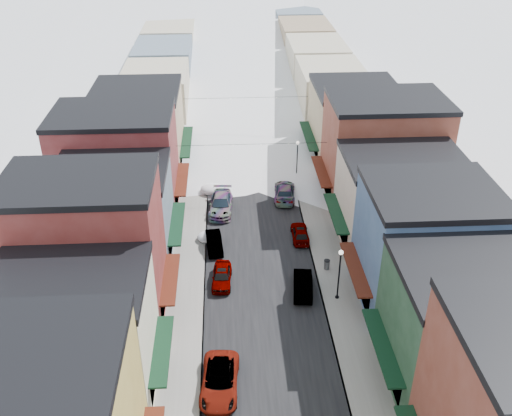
{
  "coord_description": "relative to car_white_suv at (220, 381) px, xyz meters",
  "views": [
    {
      "loc": [
        -2.81,
        -16.63,
        31.27
      ],
      "look_at": [
        0.0,
        32.06,
        2.82
      ],
      "focal_mm": 40.0,
      "sensor_mm": 36.0,
      "label": 1
    }
  ],
  "objects": [
    {
      "name": "bldg_l_brick_near",
      "position": [
        -9.98,
        8.74,
        5.48
      ],
      "size": [
        12.3,
        8.2,
        12.5
      ],
      "color": "maroon",
      "rests_on": "ground"
    },
    {
      "name": "car_silver_wagon",
      "position": [
        0.21,
        24.77,
        0.07
      ],
      "size": [
        2.78,
        5.97,
        1.69
      ],
      "primitive_type": "imported",
      "rotation": [
        0.0,
        0.0,
        -0.07
      ],
      "color": "#AAAEB3",
      "rests_on": "ground"
    },
    {
      "name": "bldg_l_cream",
      "position": [
        -9.48,
        0.74,
        3.99
      ],
      "size": [
        11.3,
        8.2,
        9.5
      ],
      "color": "beige",
      "rests_on": "ground"
    },
    {
      "name": "car_gray_suv",
      "position": [
        8.02,
        18.82,
        -0.08
      ],
      "size": [
        1.71,
        4.11,
        1.39
      ],
      "primitive_type": "imported",
      "rotation": [
        0.0,
        0.0,
        3.13
      ],
      "color": "gray",
      "rests_on": "ground"
    },
    {
      "name": "car_lane_white",
      "position": [
        5.04,
        59.39,
        0.05
      ],
      "size": [
        2.96,
        6.0,
        1.64
      ],
      "primitive_type": "imported",
      "rotation": [
        0.0,
        0.0,
        3.18
      ],
      "color": "silver",
      "rests_on": "ground"
    },
    {
      "name": "distant_blocks",
      "position": [
        3.72,
        71.24,
        3.23
      ],
      "size": [
        34.0,
        55.0,
        8.0
      ],
      "color": "gray",
      "rests_on": "ground"
    },
    {
      "name": "road",
      "position": [
        3.72,
        48.24,
        -0.77
      ],
      "size": [
        10.0,
        160.0,
        0.01
      ],
      "primitive_type": "cube",
      "color": "black",
      "rests_on": "ground"
    },
    {
      "name": "bldg_r_tan",
      "position": [
        16.91,
        37.24,
        3.98
      ],
      "size": [
        11.3,
        11.2,
        9.5
      ],
      "color": "tan",
      "rests_on": "ground"
    },
    {
      "name": "snow_pile_mid",
      "position": [
        -1.05,
        19.06,
        -0.32
      ],
      "size": [
        2.22,
        2.57,
        0.94
      ],
      "color": "white",
      "rests_on": "ground"
    },
    {
      "name": "sidewalk_right",
      "position": [
        10.32,
        48.24,
        -0.7
      ],
      "size": [
        3.2,
        160.0,
        0.15
      ],
      "primitive_type": "cube",
      "color": "gray",
      "rests_on": "ground"
    },
    {
      "name": "streetlamp_far",
      "position": [
        9.21,
        31.85,
        2.34
      ],
      "size": [
        0.39,
        0.39,
        4.7
      ],
      "color": "black",
      "rests_on": "sidewalk_right"
    },
    {
      "name": "bldg_r_cream",
      "position": [
        17.41,
        18.24,
        3.74
      ],
      "size": [
        12.3,
        9.2,
        9.0
      ],
      "color": "beige",
      "rests_on": "ground"
    },
    {
      "name": "car_green_sedan",
      "position": [
        7.22,
        10.52,
        -0.02
      ],
      "size": [
        2.11,
        4.73,
        1.51
      ],
      "primitive_type": "imported",
      "rotation": [
        0.0,
        0.0,
        3.03
      ],
      "color": "black",
      "rests_on": "ground"
    },
    {
      "name": "bldg_r_green",
      "position": [
        16.91,
        0.24,
        3.99
      ],
      "size": [
        11.3,
        9.2,
        9.5
      ],
      "color": "#1E4029",
      "rests_on": "ground"
    },
    {
      "name": "curb_right",
      "position": [
        8.77,
        48.24,
        -0.7
      ],
      "size": [
        0.1,
        160.0,
        0.15
      ],
      "primitive_type": "cube",
      "color": "slate",
      "rests_on": "ground"
    },
    {
      "name": "bldg_l_brick_far",
      "position": [
        -10.48,
        26.24,
        4.73
      ],
      "size": [
        13.3,
        9.2,
        11.0
      ],
      "color": "maroon",
      "rests_on": "ground"
    },
    {
      "name": "car_black_sedan",
      "position": [
        7.31,
        27.22,
        0.04
      ],
      "size": [
        2.81,
        5.78,
        1.62
      ],
      "primitive_type": "imported",
      "rotation": [
        0.0,
        0.0,
        3.04
      ],
      "color": "black",
      "rests_on": "ground"
    },
    {
      "name": "car_dark_hatch",
      "position": [
        -0.48,
        17.59,
        -0.09
      ],
      "size": [
        1.85,
        4.25,
        1.36
      ],
      "primitive_type": "imported",
      "rotation": [
        0.0,
        0.0,
        0.1
      ],
      "color": "black",
      "rests_on": "ground"
    },
    {
      "name": "car_white_suv",
      "position": [
        0.0,
        0.0,
        0.0
      ],
      "size": [
        2.95,
        5.72,
        1.54
      ],
      "primitive_type": "imported",
      "rotation": [
        0.0,
        0.0,
        -0.07
      ],
      "color": "white",
      "rests_on": "ground"
    },
    {
      "name": "car_lane_silver",
      "position": [
        1.89,
        47.16,
        -0.03
      ],
      "size": [
        1.87,
        4.41,
        1.49
      ],
      "primitive_type": "imported",
      "rotation": [
        0.0,
        0.0,
        0.03
      ],
      "color": "gray",
      "rests_on": "ground"
    },
    {
      "name": "streetlamp_near",
      "position": [
        10.02,
        9.32,
        2.45
      ],
      "size": [
        0.41,
        0.41,
        4.87
      ],
      "color": "black",
      "rests_on": "sidewalk_right"
    },
    {
      "name": "sidewalk_left",
      "position": [
        -2.88,
        48.24,
        -0.7
      ],
      "size": [
        3.2,
        160.0,
        0.15
      ],
      "primitive_type": "cube",
      "color": "gray",
      "rests_on": "ground"
    },
    {
      "name": "curb_left",
      "position": [
        -1.33,
        48.24,
        -0.7
      ],
      "size": [
        0.1,
        160.0,
        0.15
      ],
      "primitive_type": "cube",
      "color": "slate",
      "rests_on": "ground"
    },
    {
      "name": "snow_pile_far",
      "position": [
        -0.78,
        28.82,
        -0.24
      ],
      "size": [
        2.65,
        2.83,
        1.12
      ],
      "color": "white",
      "rests_on": "ground"
    },
    {
      "name": "car_silver_sedan",
      "position": [
        0.22,
        12.16,
        -0.06
      ],
      "size": [
        1.94,
        4.29,
        1.43
      ],
      "primitive_type": "imported",
      "rotation": [
        0.0,
        0.0,
        -0.06
      ],
      "color": "#9B9EA2",
      "rests_on": "ground"
    },
    {
      "name": "overhead_cables",
      "position": [
        3.72,
        35.74,
        5.43
      ],
      "size": [
        16.4,
        15.04,
        0.04
      ],
      "color": "black",
      "rests_on": "ground"
    },
    {
      "name": "bldg_l_tan",
      "position": [
        -9.48,
        36.24,
        4.23
      ],
      "size": [
        11.3,
        11.2,
        10.0
      ],
      "color": "tan",
      "rests_on": "ground"
    },
    {
      "name": "trash_can",
      "position": [
        9.8,
        13.48,
        -0.15
      ],
      "size": [
        0.55,
        0.55,
        0.93
      ],
      "color": "#5C5E61",
      "rests_on": "sidewalk_right"
    },
    {
      "name": "bldg_r_brick_far",
      "position": [
        17.91,
        27.24,
        4.98
      ],
      "size": [
        13.3,
        9.2,
        11.5
      ],
      "color": "brown",
      "rests_on": "ground"
    },
    {
      "name": "bldg_l_grayblue",
      "position": [
        -9.48,
        17.24,
        3.74
      ],
      "size": [
        11.3,
        9.2,
        9.0
      ],
      "color": "slate",
      "rests_on": "ground"
    },
    {
      "name": "bldg_r_blue",
      "position": [
        16.91,
        9.24,
        4.48
      ],
      "size": [
        11.3,
        9.2,
        10.5
      ],
      "color": "#37537D",
      "rests_on": "ground"
    }
  ]
}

